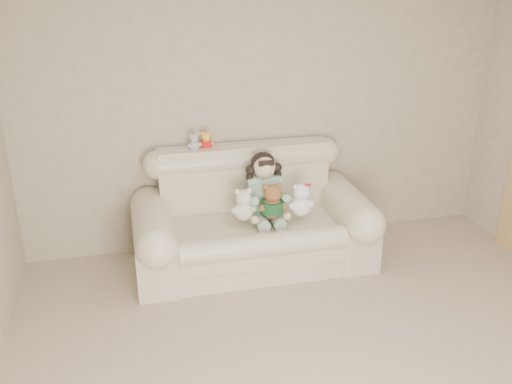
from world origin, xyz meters
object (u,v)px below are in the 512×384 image
at_px(seated_child, 264,186).
at_px(white_cat, 301,196).
at_px(brown_teddy, 272,198).
at_px(cream_teddy, 243,201).
at_px(sofa, 253,212).

xyz_separation_m(seated_child, white_cat, (0.28, -0.20, -0.05)).
bearing_deg(white_cat, brown_teddy, -166.81).
xyz_separation_m(white_cat, cream_teddy, (-0.51, 0.03, -0.01)).
relative_size(seated_child, brown_teddy, 1.61).
distance_m(sofa, cream_teddy, 0.21).
height_order(brown_teddy, white_cat, brown_teddy).
bearing_deg(cream_teddy, sofa, 60.11).
height_order(sofa, cream_teddy, sofa).
relative_size(sofa, seated_child, 3.41).
xyz_separation_m(sofa, seated_child, (0.12, 0.08, 0.21)).
bearing_deg(sofa, white_cat, -17.32).
xyz_separation_m(seated_child, brown_teddy, (0.02, -0.20, -0.04)).
bearing_deg(seated_child, white_cat, -28.14).
bearing_deg(sofa, cream_teddy, -139.03).
height_order(sofa, brown_teddy, sofa).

